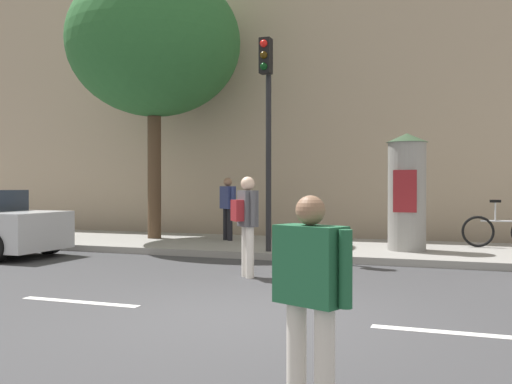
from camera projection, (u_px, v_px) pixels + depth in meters
The scene contains 11 objects.
ground_plane at pixel (246, 316), 7.03m from camera, with size 80.00×80.00×0.00m, color #38383A.
sidewalk_curb at pixel (354, 250), 13.60m from camera, with size 36.00×4.00×0.15m, color gray.
lane_markings at pixel (246, 316), 7.03m from camera, with size 25.80×0.16×0.01m.
building_backdrop at pixel (385, 94), 18.24m from camera, with size 36.00×5.00×8.86m, color tan.
traffic_light at pixel (267, 110), 12.45m from camera, with size 0.24×0.45×4.53m.
poster_column at pixel (407, 191), 12.76m from camera, with size 0.90×0.90×2.56m.
street_tree at pixel (154, 43), 15.65m from camera, with size 4.63×4.63×7.21m.
pedestrian_tallest at pixel (310, 286), 3.99m from camera, with size 0.62×0.41×1.50m.
pedestrian_with_bag at pixel (246, 218), 9.96m from camera, with size 0.50×0.50×1.72m.
pedestrian_in_red_top at pixel (228, 204), 15.09m from camera, with size 0.51×0.48×1.62m.
bicycle_upright at pixel (503, 231), 13.25m from camera, with size 1.77×0.12×1.09m.
Camera 1 is at (2.53, -6.54, 1.57)m, focal length 41.06 mm.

